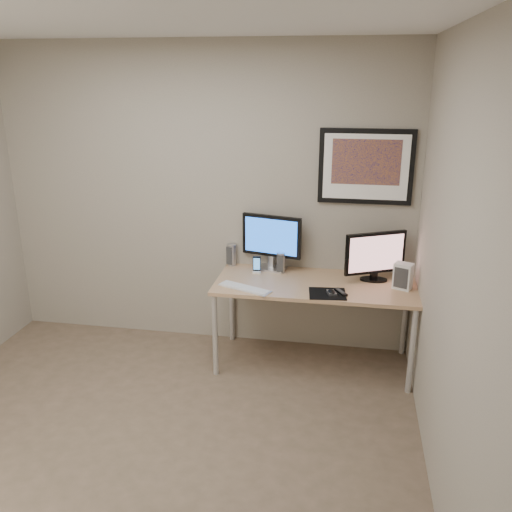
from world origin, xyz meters
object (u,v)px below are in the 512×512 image
object	(u,v)px
monitor_large	(271,240)
speaker_right	(281,263)
phone_dock	(257,265)
framed_art	(366,167)
keyboard	(245,288)
desk	(315,290)
monitor_tv	(375,255)
fan_unit	(403,276)
speaker_left	(232,255)

from	to	relation	value
monitor_large	speaker_right	size ratio (longest dim) A/B	2.92
speaker_right	phone_dock	xyz separation A→B (m)	(-0.20, -0.04, -0.02)
framed_art	keyboard	world-z (taller)	framed_art
desk	monitor_tv	size ratio (longest dim) A/B	3.34
speaker_right	framed_art	bearing A→B (deg)	13.64
desk	keyboard	world-z (taller)	keyboard
monitor_large	phone_dock	size ratio (longest dim) A/B	3.53
fan_unit	speaker_right	bearing A→B (deg)	-167.15
keyboard	fan_unit	bearing A→B (deg)	33.29
desk	framed_art	size ratio (longest dim) A/B	2.13
monitor_tv	speaker_right	distance (m)	0.78
framed_art	speaker_right	size ratio (longest dim) A/B	4.24
keyboard	framed_art	bearing A→B (deg)	55.21
speaker_right	phone_dock	size ratio (longest dim) A/B	1.21
phone_dock	keyboard	size ratio (longest dim) A/B	0.33
phone_dock	fan_unit	world-z (taller)	fan_unit
speaker_left	keyboard	distance (m)	0.58
speaker_left	monitor_tv	bearing A→B (deg)	14.40
phone_dock	keyboard	xyz separation A→B (m)	(-0.03, -0.37, -0.07)
monitor_tv	speaker_left	world-z (taller)	monitor_tv
monitor_tv	keyboard	distance (m)	1.08
speaker_right	keyboard	distance (m)	0.48
monitor_tv	fan_unit	distance (m)	0.28
speaker_left	phone_dock	world-z (taller)	speaker_left
speaker_right	keyboard	world-z (taller)	speaker_right
speaker_right	keyboard	bearing A→B (deg)	-117.60
framed_art	speaker_right	world-z (taller)	framed_art
desk	fan_unit	world-z (taller)	fan_unit
phone_dock	keyboard	world-z (taller)	phone_dock
monitor_tv	phone_dock	bearing A→B (deg)	152.59
desk	phone_dock	size ratio (longest dim) A/B	10.97
speaker_left	keyboard	world-z (taller)	speaker_left
speaker_left	framed_art	bearing A→B (deg)	23.99
framed_art	keyboard	xyz separation A→B (m)	(-0.88, -0.56, -0.88)
phone_dock	keyboard	distance (m)	0.38
framed_art	monitor_large	world-z (taller)	framed_art
desk	monitor_large	xyz separation A→B (m)	(-0.40, 0.25, 0.33)
desk	speaker_left	world-z (taller)	speaker_left
speaker_right	fan_unit	size ratio (longest dim) A/B	0.85
desk	speaker_right	bearing A→B (deg)	148.06
monitor_tv	phone_dock	distance (m)	0.98
speaker_left	phone_dock	bearing A→B (deg)	-9.43
framed_art	speaker_right	bearing A→B (deg)	-167.70
framed_art	monitor_large	bearing A→B (deg)	-174.10
framed_art	speaker_right	distance (m)	1.05
speaker_left	speaker_right	xyz separation A→B (m)	(0.45, -0.11, -0.01)
monitor_large	monitor_tv	size ratio (longest dim) A/B	1.08
desk	monitor_large	bearing A→B (deg)	147.19
speaker_left	phone_dock	distance (m)	0.29
monitor_tv	keyboard	world-z (taller)	monitor_tv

